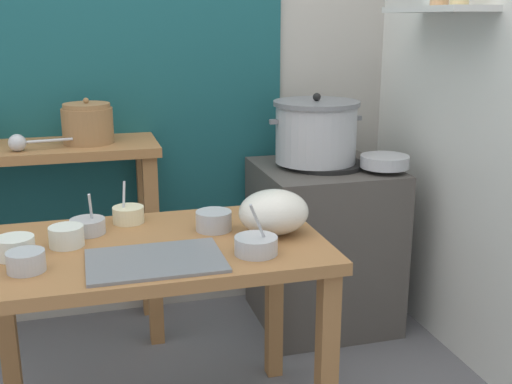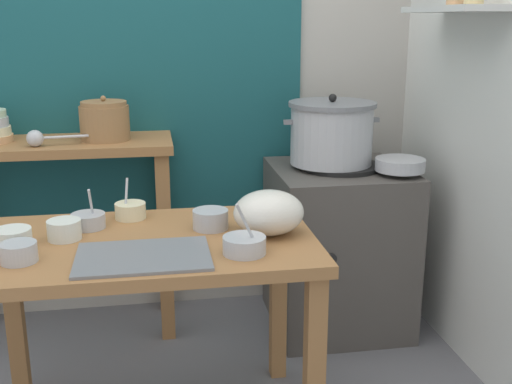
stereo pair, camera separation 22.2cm
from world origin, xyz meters
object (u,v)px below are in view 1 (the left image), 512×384
prep_bowl_6 (15,247)px  prep_bowl_1 (88,225)px  prep_table (154,275)px  prep_bowl_0 (256,244)px  prep_bowl_2 (128,214)px  serving_tray (155,261)px  steamer_pot (316,131)px  prep_bowl_5 (66,235)px  back_shelf_table (46,196)px  wide_pan (385,161)px  prep_bowl_7 (277,209)px  prep_bowl_3 (26,260)px  plastic_bag (274,212)px  stove_block (322,244)px  prep_bowl_4 (214,220)px  clay_pot (88,124)px  ladle (20,143)px

prep_bowl_6 → prep_bowl_1: bearing=38.4°
prep_table → prep_bowl_0: prep_bowl_0 is taller
prep_bowl_2 → prep_bowl_6: bearing=-144.4°
serving_tray → prep_bowl_2: (-0.05, 0.40, 0.03)m
steamer_pot → prep_bowl_6: 1.45m
prep_bowl_6 → prep_bowl_5: bearing=23.4°
back_shelf_table → serving_tray: 1.06m
prep_bowl_6 → prep_bowl_0: bearing=-13.0°
back_shelf_table → serving_tray: size_ratio=2.40×
wide_pan → prep_bowl_7: size_ratio=1.99×
wide_pan → prep_bowl_3: (-1.46, -0.67, -0.05)m
back_shelf_table → plastic_bag: bearing=-47.9°
prep_bowl_0 → stove_block: bearing=56.9°
stove_block → prep_bowl_0: (-0.57, -0.88, 0.37)m
prep_bowl_0 → prep_bowl_7: 0.38m
stove_block → wide_pan: bearing=-37.1°
steamer_pot → prep_bowl_4: bearing=-133.5°
prep_bowl_2 → prep_bowl_6: prep_bowl_2 is taller
steamer_pot → prep_bowl_7: 0.69m
steamer_pot → clay_pot: (-1.00, 0.11, 0.06)m
plastic_bag → ladle: bearing=138.7°
prep_bowl_3 → prep_bowl_5: size_ratio=0.99×
wide_pan → prep_bowl_0: (-0.79, -0.72, -0.06)m
prep_bowl_0 → prep_bowl_7: bearing=63.1°
prep_table → ladle: 0.90m
back_shelf_table → prep_bowl_5: size_ratio=8.85×
back_shelf_table → prep_bowl_3: size_ratio=8.91×
stove_block → prep_bowl_1: 1.25m
plastic_bag → prep_bowl_5: 0.67m
clay_pot → wide_pan: bearing=-13.2°
prep_table → prep_bowl_2: 0.28m
steamer_pot → clay_pot: bearing=173.7°
plastic_bag → prep_bowl_5: plastic_bag is taller
prep_bowl_4 → prep_bowl_0: bearing=-73.0°
clay_pot → plastic_bag: bearing=-56.0°
plastic_bag → prep_bowl_5: size_ratio=2.16×
clay_pot → prep_bowl_4: size_ratio=1.76×
stove_block → prep_bowl_2: bearing=-153.4°
prep_bowl_1 → prep_bowl_2: (0.14, 0.08, 0.00)m
serving_tray → prep_bowl_5: 0.33m
plastic_bag → prep_bowl_0: prep_bowl_0 is taller
steamer_pot → prep_bowl_0: steamer_pot is taller
prep_bowl_2 → prep_bowl_1: bearing=-149.0°
ladle → prep_bowl_4: 0.94m
clay_pot → prep_bowl_4: 0.88m
prep_bowl_1 → steamer_pot: bearing=29.0°
clay_pot → prep_bowl_7: bearing=-46.6°
ladle → stove_block: bearing=-1.0°
prep_table → prep_bowl_4: (0.22, 0.07, 0.15)m
serving_tray → prep_bowl_5: size_ratio=3.69×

